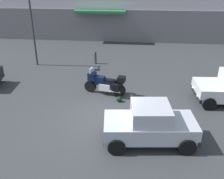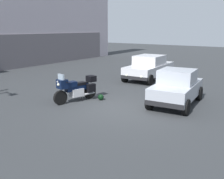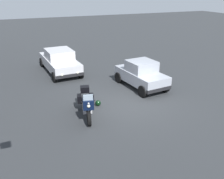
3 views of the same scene
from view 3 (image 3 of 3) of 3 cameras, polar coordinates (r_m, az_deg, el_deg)
name	(u,v)px [view 3 (image 3 of 3)]	position (r m, az deg, el deg)	size (l,w,h in m)	color
ground_plane	(130,104)	(12.57, 4.01, -3.32)	(80.00, 80.00, 0.00)	#2D3033
motorcycle	(87,103)	(11.24, -5.71, -3.11)	(2.24, 1.00, 1.36)	black
helmet	(98,103)	(12.35, -3.19, -3.07)	(0.28, 0.28, 0.28)	black
car_sedan_far	(60,61)	(17.41, -11.76, 6.35)	(4.65, 2.13, 1.56)	silver
car_compact_side	(141,74)	(14.51, 6.59, 3.42)	(3.59, 2.01, 1.56)	#9EA3AD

